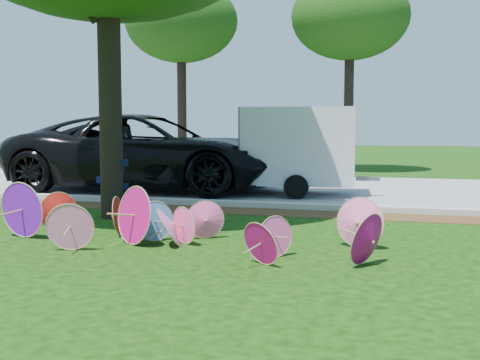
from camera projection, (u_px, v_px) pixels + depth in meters
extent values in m
plane|color=black|center=(166.00, 258.00, 8.19)|extent=(90.00, 90.00, 0.00)
cube|color=#472D16|center=(249.00, 211.00, 12.51)|extent=(90.00, 1.00, 0.01)
cube|color=#B7B5AD|center=(257.00, 204.00, 13.18)|extent=(90.00, 0.30, 0.12)
cube|color=gray|center=(291.00, 188.00, 17.16)|extent=(90.00, 8.00, 0.01)
cylinder|color=black|center=(110.00, 85.00, 11.50)|extent=(0.44, 0.44, 5.14)
cone|color=red|center=(116.00, 215.00, 9.84)|extent=(0.31, 0.67, 0.66)
cone|color=pink|center=(359.00, 223.00, 8.79)|extent=(0.77, 0.42, 0.76)
cone|color=#FF59A4|center=(186.00, 225.00, 9.12)|extent=(0.55, 0.42, 0.58)
cone|color=#FF59A4|center=(274.00, 236.00, 8.23)|extent=(0.47, 0.52, 0.58)
cone|color=#C20E68|center=(370.00, 239.00, 7.68)|extent=(0.57, 0.76, 0.72)
cone|color=pink|center=(71.00, 226.00, 8.65)|extent=(0.74, 0.41, 0.71)
cone|color=#699FFF|center=(154.00, 221.00, 9.36)|extent=(0.54, 0.56, 0.64)
cone|color=#C20E68|center=(137.00, 215.00, 9.11)|extent=(0.90, 0.71, 0.91)
cone|color=red|center=(60.00, 212.00, 10.09)|extent=(0.50, 0.66, 0.69)
cone|color=#FF59A4|center=(206.00, 220.00, 9.49)|extent=(0.59, 0.38, 0.62)
cone|color=#C20E68|center=(263.00, 242.00, 7.74)|extent=(0.64, 0.54, 0.60)
cone|color=#7711C2|center=(25.00, 209.00, 9.63)|extent=(0.93, 0.37, 0.92)
cone|color=pink|center=(171.00, 224.00, 8.97)|extent=(0.61, 0.76, 0.62)
imported|color=black|center=(148.00, 153.00, 16.42)|extent=(7.67, 3.90, 2.08)
cube|color=silver|center=(299.00, 146.00, 15.29)|extent=(2.93, 2.02, 2.54)
cylinder|color=black|center=(182.00, 107.00, 23.64)|extent=(0.36, 0.36, 5.00)
ellipsoid|color=black|center=(181.00, 21.00, 23.34)|extent=(4.40, 4.40, 3.20)
cylinder|color=black|center=(349.00, 106.00, 22.69)|extent=(0.36, 0.36, 5.00)
ellipsoid|color=black|center=(350.00, 17.00, 22.38)|extent=(4.40, 4.40, 3.20)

